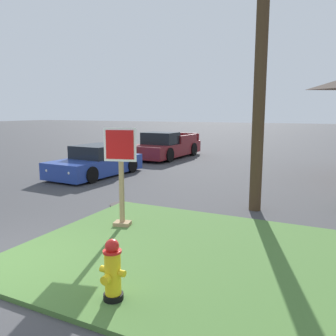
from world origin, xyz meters
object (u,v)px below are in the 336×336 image
parked_sedan_blue (97,162)px  stop_sign (121,179)px  fire_hydrant (113,271)px  manhole_cover (122,205)px  pickup_truck_maroon (166,147)px

parked_sedan_blue → stop_sign: bearing=-47.8°
fire_hydrant → manhole_cover: bearing=122.2°
manhole_cover → pickup_truck_maroon: pickup_truck_maroon is taller
fire_hydrant → pickup_truck_maroon: bearing=113.6°
stop_sign → manhole_cover: 2.31m
pickup_truck_maroon → parked_sedan_blue: bearing=-91.2°
fire_hydrant → pickup_truck_maroon: 15.17m
manhole_cover → stop_sign: bearing=-56.5°
manhole_cover → pickup_truck_maroon: bearing=109.4°
stop_sign → manhole_cover: stop_sign is taller
stop_sign → parked_sedan_blue: (-4.61, 5.08, -0.60)m
stop_sign → fire_hydrant: bearing=-58.7°
parked_sedan_blue → pickup_truck_maroon: size_ratio=0.81×
manhole_cover → pickup_truck_maroon: 10.18m
fire_hydrant → parked_sedan_blue: size_ratio=0.20×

